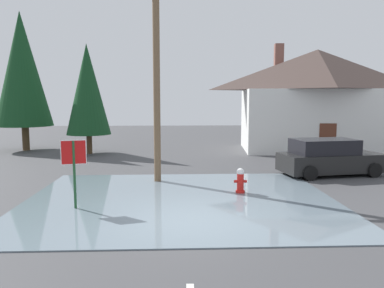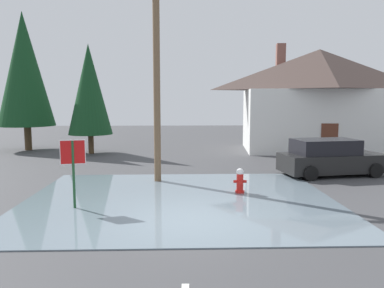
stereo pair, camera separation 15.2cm
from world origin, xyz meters
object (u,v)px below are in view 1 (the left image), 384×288
object	(u,v)px
fire_hydrant	(240,181)
utility_pole	(157,79)
stop_sign_near	(74,160)
pine_tree_tall_left	(88,90)
parked_car	(329,158)
house	(316,99)
pine_tree_mid_left	(22,69)

from	to	relation	value
fire_hydrant	utility_pole	bearing A→B (deg)	145.85
utility_pole	stop_sign_near	bearing A→B (deg)	-121.67
stop_sign_near	pine_tree_tall_left	xyz separation A→B (m)	(-2.39, 12.26, 2.51)
utility_pole	parked_car	size ratio (longest dim) A/B	1.68
fire_hydrant	parked_car	xyz separation A→B (m)	(4.60, 3.22, 0.33)
stop_sign_near	utility_pole	world-z (taller)	utility_pole
pine_tree_tall_left	utility_pole	bearing A→B (deg)	-60.58
house	parked_car	world-z (taller)	house
fire_hydrant	pine_tree_mid_left	bearing A→B (deg)	135.45
stop_sign_near	pine_tree_tall_left	bearing A→B (deg)	101.04
fire_hydrant	parked_car	distance (m)	5.63
utility_pole	house	xyz separation A→B (m)	(10.22, 9.52, -0.72)
stop_sign_near	fire_hydrant	world-z (taller)	stop_sign_near
parked_car	pine_tree_tall_left	size ratio (longest dim) A/B	0.70
pine_tree_mid_left	fire_hydrant	bearing A→B (deg)	-44.55
utility_pole	pine_tree_tall_left	distance (m)	9.68
stop_sign_near	house	bearing A→B (deg)	46.69
fire_hydrant	pine_tree_tall_left	xyz separation A→B (m)	(-7.86, 10.53, 3.60)
house	pine_tree_tall_left	xyz separation A→B (m)	(-14.97, -1.09, 0.55)
house	pine_tree_tall_left	world-z (taller)	house
parked_car	pine_tree_mid_left	xyz separation A→B (m)	(-17.16, 9.14, 4.65)
fire_hydrant	pine_tree_mid_left	world-z (taller)	pine_tree_mid_left
fire_hydrant	utility_pole	world-z (taller)	utility_pole
stop_sign_near	fire_hydrant	bearing A→B (deg)	17.50
fire_hydrant	pine_tree_mid_left	size ratio (longest dim) A/B	0.10
parked_car	fire_hydrant	bearing A→B (deg)	-145.02
stop_sign_near	pine_tree_tall_left	size ratio (longest dim) A/B	0.31
stop_sign_near	pine_tree_mid_left	xyz separation A→B (m)	(-7.09, 14.08, 3.89)
pine_tree_tall_left	stop_sign_near	bearing A→B (deg)	-78.96
pine_tree_tall_left	pine_tree_mid_left	world-z (taller)	pine_tree_mid_left
pine_tree_mid_left	stop_sign_near	bearing A→B (deg)	-63.28
parked_car	stop_sign_near	bearing A→B (deg)	-153.85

